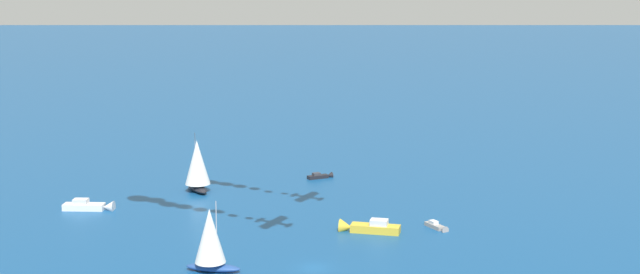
# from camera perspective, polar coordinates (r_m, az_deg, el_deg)

# --- Properties ---
(ground_plane) EXTENTS (2000.00, 2000.00, 0.00)m
(ground_plane) POSITION_cam_1_polar(r_m,az_deg,el_deg) (121.52, -0.41, -8.97)
(ground_plane) COLOR navy
(sailboat_near_centre) EXTENTS (8.35, 5.30, 10.39)m
(sailboat_near_centre) POSITION_cam_1_polar(r_m,az_deg,el_deg) (119.57, -7.56, -6.99)
(sailboat_near_centre) COLOR #23478C
(sailboat_near_centre) RESTS_ON ground_plane
(motorboat_far_stbd) EXTENTS (9.41, 3.15, 2.68)m
(motorboat_far_stbd) POSITION_cam_1_polar(r_m,az_deg,el_deg) (157.82, -15.48, -4.61)
(motorboat_far_stbd) COLOR white
(motorboat_far_stbd) RESTS_ON ground_plane
(motorboat_inshore) EXTENTS (5.77, 3.68, 1.65)m
(motorboat_inshore) POSITION_cam_1_polar(r_m,az_deg,el_deg) (177.87, 0.08, -2.71)
(motorboat_inshore) COLOR black
(motorboat_inshore) RESTS_ON ground_plane
(motorboat_offshore) EXTENTS (10.44, 5.25, 2.94)m
(motorboat_offshore) POSITION_cam_1_polar(r_m,az_deg,el_deg) (138.75, 3.25, -6.23)
(motorboat_offshore) COLOR gold
(motorboat_offshore) RESTS_ON ground_plane
(motorboat_trailing) EXTENTS (3.48, 5.30, 1.52)m
(motorboat_trailing) POSITION_cam_1_polar(r_m,az_deg,el_deg) (141.79, 8.06, -6.12)
(motorboat_trailing) COLOR #9E9993
(motorboat_trailing) RESTS_ON ground_plane
(sailboat_ahead) EXTENTS (6.63, 9.35, 11.75)m
(sailboat_ahead) POSITION_cam_1_polar(r_m,az_deg,el_deg) (166.82, -8.44, -1.94)
(sailboat_ahead) COLOR black
(sailboat_ahead) RESTS_ON ground_plane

